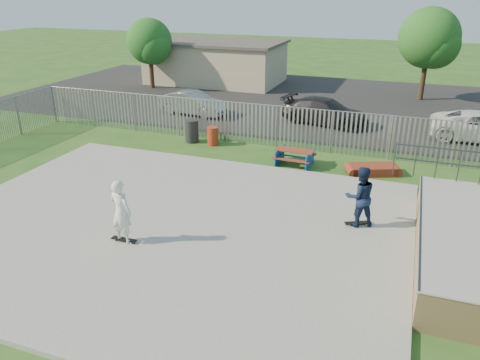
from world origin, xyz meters
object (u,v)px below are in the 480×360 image
(funbox, at_px, (373,170))
(tree_left, at_px, (149,41))
(trash_bin_grey, at_px, (192,131))
(tree_mid, at_px, (429,38))
(car_silver, at_px, (193,103))
(trash_bin_red, at_px, (213,136))
(skater_white, at_px, (121,212))
(picnic_table, at_px, (294,157))
(car_dark, at_px, (325,111))
(skater_navy, at_px, (360,197))

(funbox, height_order, tree_left, tree_left)
(trash_bin_grey, relative_size, tree_left, 0.22)
(tree_mid, bearing_deg, car_silver, -145.15)
(trash_bin_red, relative_size, skater_white, 0.45)
(picnic_table, relative_size, tree_left, 0.33)
(tree_left, bearing_deg, skater_white, -62.06)
(trash_bin_grey, xyz_separation_m, tree_left, (-8.49, 10.84, 2.85))
(car_dark, distance_m, tree_left, 15.29)
(tree_mid, relative_size, skater_white, 3.05)
(car_dark, bearing_deg, picnic_table, -168.01)
(picnic_table, relative_size, car_silver, 0.40)
(funbox, height_order, tree_mid, tree_mid)
(trash_bin_grey, height_order, tree_left, tree_left)
(picnic_table, height_order, trash_bin_red, trash_bin_red)
(trash_bin_red, relative_size, skater_navy, 0.45)
(funbox, bearing_deg, car_silver, 129.20)
(trash_bin_red, distance_m, car_silver, 5.97)
(car_silver, bearing_deg, picnic_table, -121.87)
(skater_white, bearing_deg, car_dark, -92.19)
(tree_left, bearing_deg, trash_bin_grey, -51.95)
(tree_mid, bearing_deg, trash_bin_red, -124.20)
(trash_bin_grey, xyz_separation_m, tree_mid, (10.54, 13.71, 3.47))
(skater_navy, height_order, skater_white, same)
(funbox, relative_size, tree_left, 0.40)
(funbox, distance_m, tree_mid, 15.58)
(car_dark, height_order, skater_navy, skater_navy)
(tree_left, relative_size, tree_mid, 0.85)
(car_silver, height_order, skater_white, skater_white)
(picnic_table, xyz_separation_m, car_dark, (0.02, 6.83, 0.38))
(trash_bin_red, bearing_deg, skater_white, -82.44)
(tree_left, bearing_deg, tree_mid, 8.57)
(picnic_table, bearing_deg, tree_left, 141.63)
(trash_bin_red, height_order, trash_bin_grey, trash_bin_grey)
(picnic_table, bearing_deg, funbox, 4.12)
(trash_bin_red, height_order, tree_left, tree_left)
(tree_left, bearing_deg, funbox, -34.99)
(picnic_table, relative_size, skater_navy, 0.85)
(trash_bin_red, height_order, skater_navy, skater_navy)
(trash_bin_red, height_order, car_silver, car_silver)
(tree_left, xyz_separation_m, skater_white, (10.94, -20.63, -2.27))
(trash_bin_grey, height_order, tree_mid, tree_mid)
(funbox, xyz_separation_m, skater_navy, (-0.01, -5.03, 0.95))
(trash_bin_grey, bearing_deg, picnic_table, -13.92)
(picnic_table, bearing_deg, trash_bin_red, 166.30)
(car_silver, bearing_deg, tree_left, 52.56)
(picnic_table, distance_m, skater_navy, 6.00)
(skater_navy, bearing_deg, skater_white, 1.57)
(picnic_table, relative_size, funbox, 0.82)
(tree_left, xyz_separation_m, tree_mid, (19.03, 2.87, 0.62))
(trash_bin_grey, bearing_deg, car_silver, 114.99)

